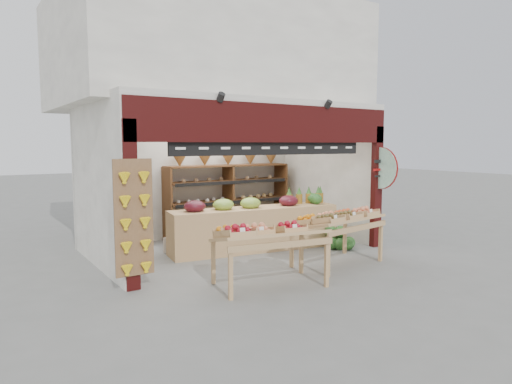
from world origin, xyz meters
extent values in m
plane|color=slate|center=(0.00, 0.00, 0.00)|extent=(60.00, 60.00, 0.00)
cube|color=white|center=(0.00, 2.29, 1.50)|extent=(5.76, 0.18, 3.00)
cube|color=white|center=(-2.79, 0.60, 1.50)|extent=(0.18, 3.38, 3.00)
cube|color=white|center=(2.79, 0.60, 1.50)|extent=(0.18, 3.38, 3.00)
cube|color=white|center=(0.00, 0.60, 3.06)|extent=(5.76, 3.38, 0.12)
cube|color=white|center=(0.00, 1.70, 4.20)|extent=(6.36, 4.60, 2.40)
cube|color=black|center=(0.00, -1.05, 2.65)|extent=(5.70, 0.14, 0.70)
cube|color=black|center=(-2.75, -1.05, 1.32)|extent=(0.22, 0.14, 2.65)
cube|color=black|center=(2.75, -1.05, 1.32)|extent=(0.22, 0.14, 2.65)
cube|color=black|center=(0.00, -1.02, 2.20)|extent=(4.20, 0.05, 0.26)
cylinder|color=white|center=(0.10, -0.95, 2.45)|extent=(0.34, 0.05, 0.34)
cube|color=brown|center=(-2.73, -1.14, 1.15)|extent=(0.60, 0.04, 1.80)
cylinder|color=#C1F2D2|center=(2.75, -1.14, 1.75)|extent=(0.04, 0.90, 0.90)
cylinder|color=maroon|center=(2.75, -1.16, 1.75)|extent=(0.01, 0.92, 0.92)
cube|color=brown|center=(-0.92, 1.93, 0.87)|extent=(0.05, 0.54, 1.74)
cube|color=brown|center=(0.71, 1.93, 0.87)|extent=(0.05, 0.54, 1.74)
cube|color=brown|center=(2.34, 1.93, 0.87)|extent=(0.05, 0.54, 1.74)
cube|color=brown|center=(0.71, 1.93, 0.38)|extent=(3.26, 0.54, 0.04)
cube|color=brown|center=(0.71, 1.93, 0.87)|extent=(3.26, 0.54, 0.04)
cube|color=brown|center=(0.71, 1.93, 1.36)|extent=(3.26, 0.54, 0.04)
cube|color=brown|center=(0.71, 1.93, 1.74)|extent=(3.26, 0.54, 0.04)
cone|color=olive|center=(-0.59, 1.93, 1.88)|extent=(0.32, 0.32, 0.28)
cone|color=olive|center=(0.06, 1.93, 1.88)|extent=(0.32, 0.32, 0.28)
cone|color=olive|center=(0.71, 1.93, 1.88)|extent=(0.32, 0.32, 0.28)
cone|color=olive|center=(1.37, 1.93, 1.88)|extent=(0.32, 0.32, 0.28)
cone|color=olive|center=(2.02, 1.93, 1.88)|extent=(0.32, 0.32, 0.28)
cube|color=#A9AAAF|center=(-2.12, 1.81, 1.01)|extent=(0.94, 0.94, 2.01)
cube|color=silver|center=(-1.20, 0.90, 0.16)|extent=(0.43, 0.36, 0.32)
cube|color=silver|center=(-1.15, 0.90, 0.45)|extent=(0.39, 0.34, 0.27)
cube|color=#134A24|center=(-0.64, 0.93, 0.13)|extent=(0.41, 0.34, 0.27)
cube|color=silver|center=(-0.73, 1.31, 0.12)|extent=(0.37, 0.32, 0.25)
cube|color=tan|center=(0.33, 0.14, 0.46)|extent=(3.75, 1.26, 0.92)
ellipsoid|color=#59141E|center=(-0.99, 0.34, 1.02)|extent=(0.45, 0.41, 0.25)
ellipsoid|color=#8CB23F|center=(-0.38, 0.25, 1.02)|extent=(0.45, 0.41, 0.25)
ellipsoid|color=#8CB23F|center=(0.22, 0.15, 1.02)|extent=(0.45, 0.41, 0.25)
ellipsoid|color=#59141E|center=(1.14, 0.01, 1.02)|extent=(0.45, 0.41, 0.25)
cylinder|color=olive|center=(1.26, 0.15, 1.03)|extent=(0.15, 0.15, 0.22)
cylinder|color=olive|center=(1.51, 0.11, 1.03)|extent=(0.15, 0.15, 0.22)
cylinder|color=olive|center=(1.77, 0.07, 1.03)|extent=(0.15, 0.15, 0.22)
cylinder|color=olive|center=(2.02, 0.04, 1.03)|extent=(0.15, 0.15, 0.22)
cylinder|color=olive|center=(2.07, 0.03, 1.03)|extent=(0.15, 0.15, 0.22)
cube|color=tan|center=(-0.84, -2.05, 0.81)|extent=(1.89, 1.28, 0.25)
cube|color=tan|center=(-1.71, -2.32, 0.36)|extent=(0.07, 0.07, 0.71)
cube|color=tan|center=(-0.13, -2.63, 0.36)|extent=(0.07, 0.07, 0.71)
cube|color=tan|center=(-1.55, -1.48, 0.36)|extent=(0.07, 0.07, 0.71)
cube|color=tan|center=(0.04, -1.79, 0.36)|extent=(0.07, 0.07, 0.71)
cube|color=tan|center=(0.99, -1.69, 0.81)|extent=(1.85, 1.21, 0.25)
cube|color=tan|center=(0.26, -2.23, 0.35)|extent=(0.07, 0.07, 0.71)
cube|color=tan|center=(1.85, -1.99, 0.35)|extent=(0.07, 0.07, 0.71)
cube|color=tan|center=(0.13, -1.39, 0.35)|extent=(0.07, 0.07, 0.71)
cube|color=tan|center=(1.72, -1.15, 0.35)|extent=(0.07, 0.07, 0.71)
sphere|color=#174517|center=(1.85, -0.88, 0.13)|extent=(0.26, 0.26, 0.26)
sphere|color=#174517|center=(2.13, -0.88, 0.13)|extent=(0.26, 0.26, 0.26)
sphere|color=#174517|center=(1.85, -0.60, 0.13)|extent=(0.26, 0.26, 0.26)
sphere|color=#174517|center=(2.13, -0.60, 0.13)|extent=(0.26, 0.26, 0.26)
sphere|color=#174517|center=(1.99, -0.74, 0.37)|extent=(0.26, 0.26, 0.26)
sphere|color=#174517|center=(1.99, -0.98, 0.13)|extent=(0.26, 0.26, 0.26)
sphere|color=#174517|center=(1.75, -0.74, 0.13)|extent=(0.26, 0.26, 0.26)
sphere|color=#174517|center=(1.85, -0.58, 0.37)|extent=(0.26, 0.26, 0.26)
camera|label=1|loc=(-4.97, -7.90, 2.27)|focal=32.00mm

